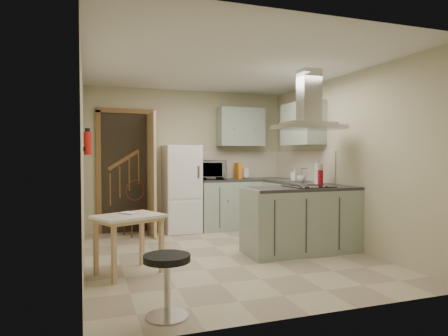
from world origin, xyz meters
name	(u,v)px	position (x,y,z in m)	size (l,w,h in m)	color
floor	(227,255)	(0.00, 0.00, 0.00)	(4.20, 4.20, 0.00)	#BCB192
ceiling	(227,67)	(0.00, 0.00, 2.50)	(4.20, 4.20, 0.00)	silver
back_wall	(188,160)	(0.00, 2.10, 1.25)	(3.60, 3.60, 0.00)	#BDB793
left_wall	(83,163)	(-1.80, 0.00, 1.25)	(4.20, 4.20, 0.00)	#BDB793
right_wall	(342,161)	(1.80, 0.00, 1.25)	(4.20, 4.20, 0.00)	#BDB793
doorway	(127,171)	(-1.10, 2.07, 1.05)	(1.10, 0.12, 2.10)	brown
fridge	(182,189)	(-0.20, 1.80, 0.75)	(0.60, 0.60, 1.50)	white
counter_back	(228,204)	(0.66, 1.80, 0.45)	(1.08, 0.60, 0.90)	#9EB2A0
counter_right	(287,206)	(1.50, 1.12, 0.45)	(0.60, 1.95, 0.90)	#9EB2A0
splashback	(238,165)	(0.96, 2.09, 1.15)	(1.68, 0.02, 0.50)	beige
wall_cabinet_back	(241,127)	(0.95, 1.93, 1.85)	(0.85, 0.35, 0.70)	#9EB2A0
wall_cabinet_right	(302,124)	(1.62, 0.85, 1.85)	(0.35, 0.90, 0.70)	#9EB2A0
peninsula	(302,220)	(1.02, -0.18, 0.45)	(1.55, 0.65, 0.90)	#9EB2A0
hob	(308,186)	(1.12, -0.18, 0.91)	(0.58, 0.50, 0.01)	black
extractor_hood	(309,127)	(1.12, -0.18, 1.72)	(0.90, 0.55, 0.10)	silver
sink	(292,181)	(1.50, 0.95, 0.91)	(0.45, 0.40, 0.01)	silver
fire_extinguisher	(88,143)	(-1.74, 0.90, 1.50)	(0.10, 0.10, 0.32)	#B2140F
drop_leaf_table	(129,244)	(-1.32, -0.41, 0.33)	(0.71, 0.53, 0.67)	tan
bentwood_chair	(136,211)	(-0.99, 1.73, 0.41)	(0.37, 0.37, 0.82)	#512A1B
stool	(167,286)	(-1.14, -1.73, 0.26)	(0.39, 0.39, 0.52)	black
microwave	(209,170)	(0.30, 1.81, 1.07)	(0.62, 0.42, 0.34)	black
kettle	(246,173)	(1.04, 1.86, 1.00)	(0.14, 0.14, 0.20)	white
cereal_box	(238,171)	(0.89, 1.89, 1.05)	(0.08, 0.19, 0.29)	orange
soap_bottle	(295,174)	(1.65, 1.15, 1.00)	(0.09, 0.10, 0.21)	#A1A2AD
paper_towel	(319,173)	(1.55, 0.22, 1.06)	(0.12, 0.12, 0.32)	white
cup	(301,179)	(1.47, 0.62, 0.95)	(0.13, 0.13, 0.10)	silver
red_bottle	(320,178)	(1.45, 0.03, 1.01)	(0.08, 0.08, 0.22)	red
book	(125,211)	(-1.36, -0.35, 0.71)	(0.15, 0.20, 0.09)	#8F2F44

